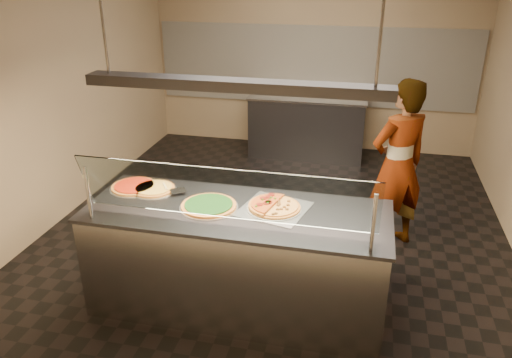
% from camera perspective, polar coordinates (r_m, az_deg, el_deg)
% --- Properties ---
extents(ground, '(5.00, 6.00, 0.02)m').
position_cam_1_polar(ground, '(5.60, 2.15, -6.27)').
color(ground, black).
rests_on(ground, ground).
extents(wall_back, '(5.00, 0.02, 3.00)m').
position_cam_1_polar(wall_back, '(7.93, 6.61, 14.21)').
color(wall_back, tan).
rests_on(wall_back, ground).
extents(wall_front, '(5.00, 0.02, 3.00)m').
position_cam_1_polar(wall_front, '(2.35, -11.67, -9.88)').
color(wall_front, tan).
rests_on(wall_front, ground).
extents(wall_left, '(0.02, 6.00, 3.00)m').
position_cam_1_polar(wall_left, '(5.99, -22.24, 9.59)').
color(wall_left, tan).
rests_on(wall_left, ground).
extents(tile_band, '(4.90, 0.02, 1.20)m').
position_cam_1_polar(tile_band, '(7.94, 6.52, 12.76)').
color(tile_band, silver).
rests_on(tile_band, wall_back).
extents(serving_counter, '(2.48, 0.94, 0.93)m').
position_cam_1_polar(serving_counter, '(4.28, -2.11, -9.06)').
color(serving_counter, '#B7B7BC').
rests_on(serving_counter, ground).
extents(sneeze_guard, '(2.24, 0.18, 0.54)m').
position_cam_1_polar(sneeze_guard, '(3.63, -3.69, -1.78)').
color(sneeze_guard, '#B7B7BC').
rests_on(sneeze_guard, serving_counter).
extents(perforated_tray, '(0.61, 0.61, 0.01)m').
position_cam_1_polar(perforated_tray, '(4.06, 2.10, -3.34)').
color(perforated_tray, silver).
rests_on(perforated_tray, serving_counter).
extents(half_pizza_pepperoni, '(0.30, 0.46, 0.05)m').
position_cam_1_polar(half_pizza_pepperoni, '(4.07, 0.71, -2.84)').
color(half_pizza_pepperoni, '#995620').
rests_on(half_pizza_pepperoni, perforated_tray).
extents(half_pizza_sausage, '(0.30, 0.46, 0.04)m').
position_cam_1_polar(half_pizza_sausage, '(4.03, 3.48, -3.24)').
color(half_pizza_sausage, '#995620').
rests_on(half_pizza_sausage, perforated_tray).
extents(pizza_spinach, '(0.48, 0.48, 0.03)m').
position_cam_1_polar(pizza_spinach, '(4.10, -5.41, -3.00)').
color(pizza_spinach, silver).
rests_on(pizza_spinach, serving_counter).
extents(pizza_cheese, '(0.39, 0.39, 0.03)m').
position_cam_1_polar(pizza_cheese, '(4.48, -11.57, -1.06)').
color(pizza_cheese, silver).
rests_on(pizza_cheese, serving_counter).
extents(pizza_tomato, '(0.43, 0.43, 0.03)m').
position_cam_1_polar(pizza_tomato, '(4.56, -13.71, -0.79)').
color(pizza_tomato, silver).
rests_on(pizza_tomato, serving_counter).
extents(pizza_spatula, '(0.27, 0.19, 0.02)m').
position_cam_1_polar(pizza_spatula, '(4.42, -9.74, -1.01)').
color(pizza_spatula, '#B7B7BC').
rests_on(pizza_spatula, pizza_spinach).
extents(prep_table, '(1.75, 0.74, 0.93)m').
position_cam_1_polar(prep_table, '(7.73, 5.88, 6.10)').
color(prep_table, '#3C3C42').
rests_on(prep_table, ground).
extents(worker, '(0.77, 0.72, 1.77)m').
position_cam_1_polar(worker, '(5.23, 15.91, 1.48)').
color(worker, '#36323A').
rests_on(worker, ground).
extents(heat_lamp_housing, '(2.30, 0.18, 0.08)m').
position_cam_1_polar(heat_lamp_housing, '(3.70, -2.46, 10.67)').
color(heat_lamp_housing, '#3C3C42').
rests_on(heat_lamp_housing, ceiling).
extents(lamp_rod_left, '(0.02, 0.02, 1.01)m').
position_cam_1_polar(lamp_rod_left, '(4.00, -17.34, 18.58)').
color(lamp_rod_left, '#B7B7BC').
rests_on(lamp_rod_left, ceiling).
extents(lamp_rod_right, '(0.02, 0.02, 1.01)m').
position_cam_1_polar(lamp_rod_right, '(3.49, 14.32, 18.29)').
color(lamp_rod_right, '#B7B7BC').
rests_on(lamp_rod_right, ceiling).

